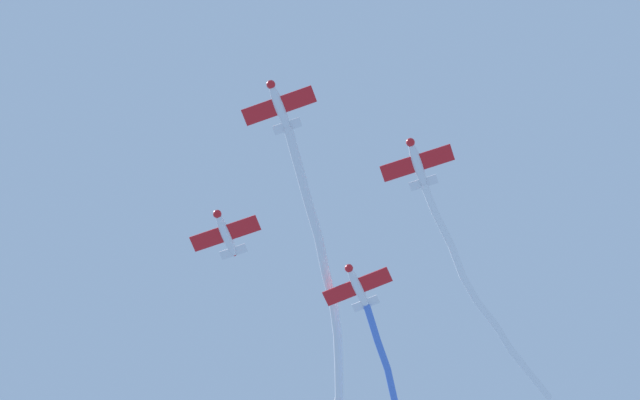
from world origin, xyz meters
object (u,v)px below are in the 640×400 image
object	(u,v)px
airplane_left_wing	(417,163)
airplane_right_wing	(225,233)
airplane_slot	(357,286)
airplane_lead	(279,106)

from	to	relation	value
airplane_left_wing	airplane_right_wing	distance (m)	16.91
airplane_right_wing	airplane_slot	xyz separation A→B (m)	(-10.05, 6.44, -0.50)
airplane_lead	airplane_slot	world-z (taller)	airplane_lead
airplane_lead	airplane_right_wing	size ratio (longest dim) A/B	1.00
airplane_right_wing	airplane_slot	world-z (taller)	airplane_right_wing
airplane_lead	airplane_right_wing	bearing A→B (deg)	-137.35
airplane_lead	airplane_left_wing	distance (m)	11.95
airplane_lead	airplane_slot	size ratio (longest dim) A/B	1.00
airplane_left_wing	airplane_right_wing	world-z (taller)	airplane_right_wing
airplane_left_wing	airplane_slot	bearing A→B (deg)	-138.30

